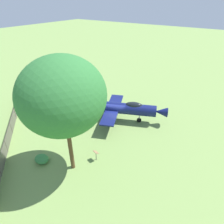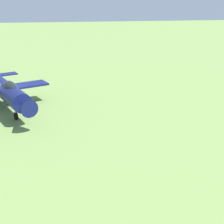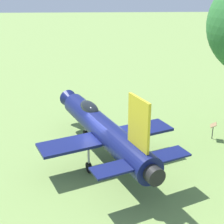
# 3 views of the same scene
# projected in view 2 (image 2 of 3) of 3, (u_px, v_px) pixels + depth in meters

# --- Properties ---
(ground_plane) EXTENTS (200.00, 200.00, 0.00)m
(ground_plane) POSITION_uv_depth(u_px,v_px,m) (5.00, 109.00, 27.64)
(ground_plane) COLOR #75934C
(display_jet) EXTENTS (11.64, 8.05, 5.09)m
(display_jet) POSITION_uv_depth(u_px,v_px,m) (4.00, 88.00, 26.71)
(display_jet) COLOR #111951
(display_jet) RESTS_ON ground_plane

